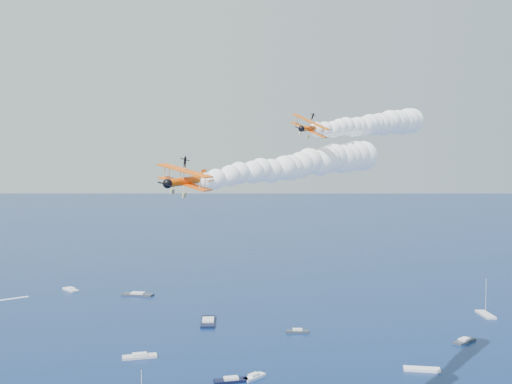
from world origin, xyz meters
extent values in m
cube|color=silver|center=(-8.41, 106.21, 0.35)|extent=(9.61, 3.63, 0.70)
cube|color=black|center=(14.59, 138.97, 0.35)|extent=(6.87, 15.36, 0.70)
cube|color=black|center=(13.49, 82.97, 0.35)|extent=(8.52, 3.08, 0.70)
cube|color=#323843|center=(87.30, 101.66, 0.35)|extent=(8.97, 6.90, 0.70)
cube|color=white|center=(-35.90, 200.95, 0.35)|extent=(7.35, 9.46, 0.70)
cube|color=white|center=(19.54, 84.27, 0.35)|extent=(6.56, 5.59, 0.70)
cube|color=#333844|center=(-8.28, 185.79, 0.35)|extent=(13.21, 8.90, 0.70)
cube|color=silver|center=(111.41, 129.12, 0.35)|extent=(5.41, 11.48, 0.70)
cube|color=#2F363F|center=(40.92, 121.54, 0.35)|extent=(7.59, 3.84, 0.70)
cube|color=white|center=(63.38, 81.33, 0.35)|extent=(9.74, 6.08, 0.70)
camera|label=1|loc=(-9.58, -63.08, 54.63)|focal=42.92mm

